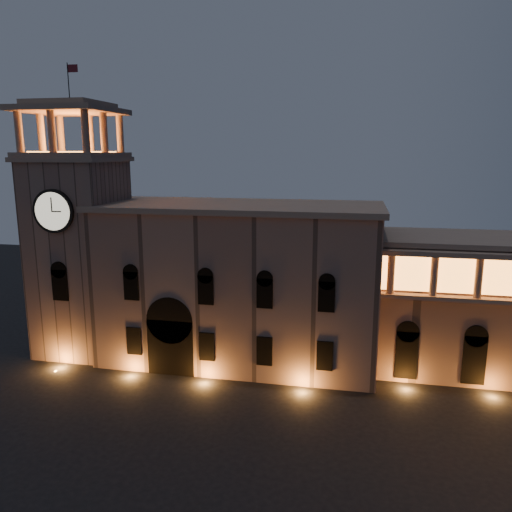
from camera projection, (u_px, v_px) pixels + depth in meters
name	position (u px, v px, depth m)	size (l,w,h in m)	color
ground	(196.00, 480.00, 35.68)	(160.00, 160.00, 0.00)	black
government_building	(238.00, 283.00, 55.35)	(30.80, 12.80, 17.60)	#896859
clock_tower	(80.00, 246.00, 57.25)	(9.80, 9.80, 32.40)	#896859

